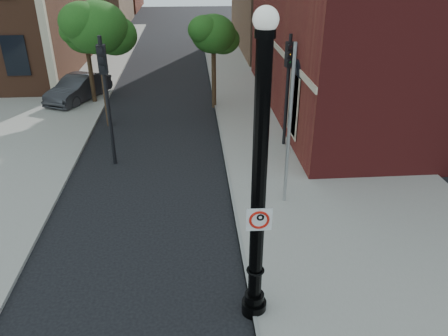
{
  "coord_description": "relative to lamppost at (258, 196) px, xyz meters",
  "views": [
    {
      "loc": [
        0.75,
        -7.97,
        7.86
      ],
      "look_at": [
        1.52,
        2.0,
        2.76
      ],
      "focal_mm": 35.0,
      "sensor_mm": 36.0,
      "label": 1
    }
  ],
  "objects": [
    {
      "name": "ground",
      "position": [
        -2.07,
        0.25,
        -3.22
      ],
      "size": [
        120.0,
        120.0,
        0.0
      ],
      "primitive_type": "plane",
      "color": "black",
      "rests_on": "ground"
    },
    {
      "name": "sidewalk_right",
      "position": [
        3.93,
        10.25,
        -3.16
      ],
      "size": [
        8.0,
        60.0,
        0.12
      ],
      "primitive_type": "cube",
      "color": "gray",
      "rests_on": "ground"
    },
    {
      "name": "sidewalk_left",
      "position": [
        -11.07,
        18.25,
        -3.16
      ],
      "size": [
        10.0,
        50.0,
        0.12
      ],
      "primitive_type": "cube",
      "color": "gray",
      "rests_on": "ground"
    },
    {
      "name": "curb_edge",
      "position": [
        -0.02,
        10.25,
        -3.15
      ],
      "size": [
        0.1,
        60.0,
        0.14
      ],
      "primitive_type": "cube",
      "color": "gray",
      "rests_on": "ground"
    },
    {
      "name": "lamppost",
      "position": [
        0.0,
        0.0,
        0.0
      ],
      "size": [
        0.59,
        0.59,
        6.98
      ],
      "color": "black",
      "rests_on": "ground"
    },
    {
      "name": "no_parking_sign",
      "position": [
        0.01,
        -0.18,
        -0.46
      ],
      "size": [
        0.54,
        0.06,
        0.54
      ],
      "rotation": [
        0.0,
        0.0,
        -0.02
      ],
      "color": "white",
      "rests_on": "ground"
    },
    {
      "name": "parked_car",
      "position": [
        -7.64,
        16.74,
        -2.49
      ],
      "size": [
        3.24,
        4.65,
        1.45
      ],
      "primitive_type": "imported",
      "rotation": [
        0.0,
        0.0,
        -0.43
      ],
      "color": "#29292E",
      "rests_on": "ground"
    },
    {
      "name": "traffic_signal_left",
      "position": [
        -4.49,
        8.41,
        0.18
      ],
      "size": [
        0.33,
        0.42,
        5.04
      ],
      "rotation": [
        0.0,
        0.0,
        0.07
      ],
      "color": "black",
      "rests_on": "ground"
    },
    {
      "name": "traffic_signal_right",
      "position": [
        2.65,
        9.56,
        0.02
      ],
      "size": [
        0.35,
        0.42,
        4.81
      ],
      "rotation": [
        0.0,
        0.0,
        0.21
      ],
      "color": "black",
      "rests_on": "ground"
    },
    {
      "name": "utility_pole",
      "position": [
        1.72,
        4.86,
        -0.52
      ],
      "size": [
        0.11,
        0.11,
        5.41
      ],
      "primitive_type": "cylinder",
      "color": "#999999",
      "rests_on": "ground"
    },
    {
      "name": "street_tree_a",
      "position": [
        -5.33,
        12.76,
        1.36
      ],
      "size": [
        3.22,
        2.91,
        5.8
      ],
      "color": "black",
      "rests_on": "ground"
    },
    {
      "name": "street_tree_b",
      "position": [
        -6.68,
        16.25,
        0.43
      ],
      "size": [
        2.57,
        2.32,
        4.63
      ],
      "color": "black",
      "rests_on": "ground"
    },
    {
      "name": "street_tree_c",
      "position": [
        -0.06,
        15.09,
        0.61
      ],
      "size": [
        2.7,
        2.44,
        4.86
      ],
      "color": "black",
      "rests_on": "ground"
    }
  ]
}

